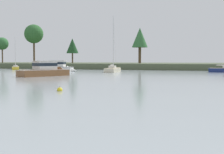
{
  "coord_description": "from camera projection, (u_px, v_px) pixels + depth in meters",
  "views": [
    {
      "loc": [
        12.27,
        -10.3,
        2.48
      ],
      "look_at": [
        0.98,
        22.53,
        0.51
      ],
      "focal_mm": 47.41,
      "sensor_mm": 36.0,
      "label": 1
    }
  ],
  "objects": [
    {
      "name": "cruiser_white",
      "position": [
        60.0,
        69.0,
        65.37
      ],
      "size": [
        8.62,
        3.28,
        4.33
      ],
      "color": "white",
      "rests_on": "ground"
    },
    {
      "name": "sailboat_yellow",
      "position": [
        16.0,
        69.0,
        78.43
      ],
      "size": [
        5.19,
        6.19,
        9.13
      ],
      "color": "gold",
      "rests_on": "ground"
    },
    {
      "name": "cruiser_wood",
      "position": [
        49.0,
        72.0,
        46.95
      ],
      "size": [
        6.38,
        9.42,
        4.25
      ],
      "color": "brown",
      "rests_on": "ground"
    },
    {
      "name": "far_shore_bank",
      "position": [
        172.0,
        66.0,
        92.67
      ],
      "size": [
        190.88,
        41.65,
        1.57
      ],
      "primitive_type": "cube",
      "color": "#4C563D",
      "rests_on": "ground"
    },
    {
      "name": "sailboat_cream",
      "position": [
        113.0,
        71.0,
        61.79
      ],
      "size": [
        2.95,
        7.96,
        12.38
      ],
      "color": "beige",
      "rests_on": "ground"
    },
    {
      "name": "mooring_buoy_green",
      "position": [
        42.0,
        73.0,
        56.21
      ],
      "size": [
        0.52,
        0.52,
        0.57
      ],
      "color": "#1E8C47",
      "rests_on": "ground"
    },
    {
      "name": "shore_tree_right",
      "position": [
        140.0,
        38.0,
        89.49
      ],
      "size": [
        4.81,
        4.81,
        10.74
      ],
      "color": "brown",
      "rests_on": "far_shore_bank"
    },
    {
      "name": "shore_tree_center_right",
      "position": [
        34.0,
        34.0,
        107.97
      ],
      "size": [
        6.88,
        6.88,
        13.98
      ],
      "color": "brown",
      "rests_on": "far_shore_bank"
    },
    {
      "name": "shore_tree_right_mid",
      "position": [
        2.0,
        44.0,
        106.78
      ],
      "size": [
        4.5,
        4.5,
        9.18
      ],
      "color": "brown",
      "rests_on": "far_shore_bank"
    },
    {
      "name": "mooring_buoy_yellow",
      "position": [
        60.0,
        90.0,
        23.82
      ],
      "size": [
        0.45,
        0.45,
        0.5
      ],
      "color": "yellow",
      "rests_on": "ground"
    },
    {
      "name": "shore_tree_inland_b",
      "position": [
        72.0,
        46.0,
        92.21
      ],
      "size": [
        3.78,
        3.78,
        7.74
      ],
      "color": "brown",
      "rests_on": "far_shore_bank"
    }
  ]
}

